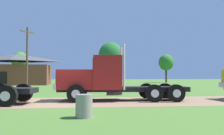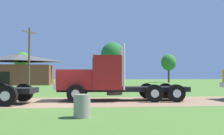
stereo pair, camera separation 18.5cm
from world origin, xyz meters
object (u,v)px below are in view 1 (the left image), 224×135
shed_building (17,70)px  utility_pole_far (27,55)px  steel_barrel (84,106)px  truck_foreground_white (104,80)px

shed_building → utility_pole_far: utility_pole_far is taller
steel_barrel → shed_building: bearing=110.0°
steel_barrel → utility_pole_far: (-7.82, 23.04, 3.80)m
truck_foreground_white → steel_barrel: 5.94m
truck_foreground_white → steel_barrel: bearing=-101.2°
steel_barrel → utility_pole_far: 24.63m
truck_foreground_white → utility_pole_far: size_ratio=1.01×
steel_barrel → utility_pole_far: bearing=108.8°
truck_foreground_white → shed_building: shed_building is taller
utility_pole_far → shed_building: bearing=113.0°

